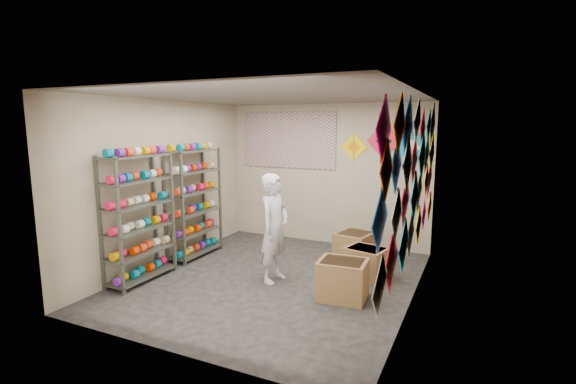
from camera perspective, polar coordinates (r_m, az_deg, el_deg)
The scene contains 12 objects.
ground at distance 6.42m, azimuth -1.98°, elevation -11.87°, with size 4.50×4.50×0.00m, color black.
room_walls at distance 6.03m, azimuth -2.07°, elevation 2.89°, with size 4.50×4.50×4.50m.
shelf_rack_front at distance 6.50m, azimuth -19.73°, elevation -3.40°, with size 0.40×1.10×1.90m, color #4C5147.
shelf_rack_back at distance 7.46m, azimuth -12.72°, elevation -1.51°, with size 0.40×1.10×1.90m, color #4C5147.
string_spools at distance 6.95m, azimuth -16.01°, elevation -1.62°, with size 0.12×2.36×0.12m.
kite_wall_display at distance 5.40m, azimuth 16.87°, elevation 1.83°, with size 0.06×4.30×2.06m.
back_wall_kites at distance 7.74m, azimuth 13.37°, elevation 6.26°, with size 1.65×0.02×0.76m.
poster at distance 8.35m, azimuth -0.01°, elevation 7.11°, with size 2.00×0.01×1.10m, color #5B4AA1.
shopkeeper at distance 6.14m, azimuth -1.87°, elevation -4.96°, with size 0.43×0.62×1.61m, color #BCBCBC.
carton_a at distance 5.73m, azimuth 7.46°, elevation -11.79°, with size 0.63×0.52×0.52m, color olive.
carton_b at distance 6.50m, azimuth 10.64°, elevation -9.53°, with size 0.58×0.47×0.47m, color olive.
carton_c at distance 7.16m, azimuth 9.09°, elevation -7.52°, with size 0.54×0.59×0.52m, color olive.
Camera 1 is at (2.72, -5.33, 2.31)m, focal length 26.00 mm.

